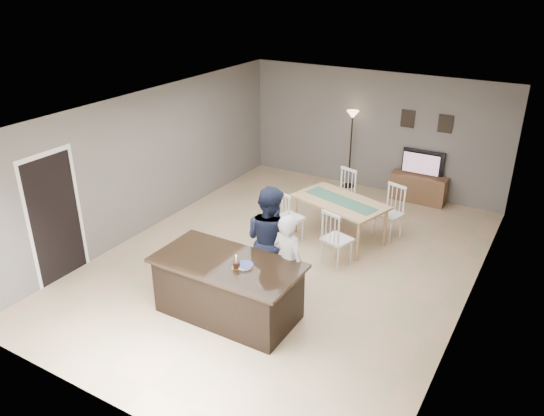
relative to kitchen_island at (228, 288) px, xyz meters
The scene contains 14 objects.
floor 1.86m from the kitchen_island, 90.00° to the left, with size 8.00×8.00×0.00m, color tan.
room_shell 2.18m from the kitchen_island, 90.00° to the left, with size 8.00×8.00×8.00m.
kitchen_island is the anchor object (origin of this frame).
tv_console 5.70m from the kitchen_island, 77.84° to the left, with size 1.20×0.40×0.60m, color brown.
television 5.78m from the kitchen_island, 77.99° to the left, with size 0.91×0.12×0.53m, color black.
tv_screen_glow 5.70m from the kitchen_island, 77.82° to the left, with size 0.78×0.78×0.00m, color #E35619.
picture_frames 6.03m from the kitchen_island, 78.74° to the left, with size 1.10×0.02×0.38m.
doorway 3.14m from the kitchen_island, behind, with size 0.00×2.10×2.65m.
woman 0.95m from the kitchen_island, 39.38° to the left, with size 0.57×0.37×1.57m, color silver.
man 1.01m from the kitchen_island, 78.74° to the left, with size 0.86×0.67×1.77m, color #171C33.
birthday_cake 0.54m from the kitchen_island, 19.69° to the right, with size 0.13×0.13×0.21m.
plate_stack 0.55m from the kitchen_island, ahead, with size 0.24×0.24×0.04m.
dining_table 3.08m from the kitchen_island, 81.96° to the left, with size 2.10×2.29×1.03m.
floor_lamp 5.69m from the kitchen_island, 94.53° to the left, with size 0.27×0.27×1.81m.
Camera 1 is at (3.87, -7.13, 4.75)m, focal length 35.00 mm.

